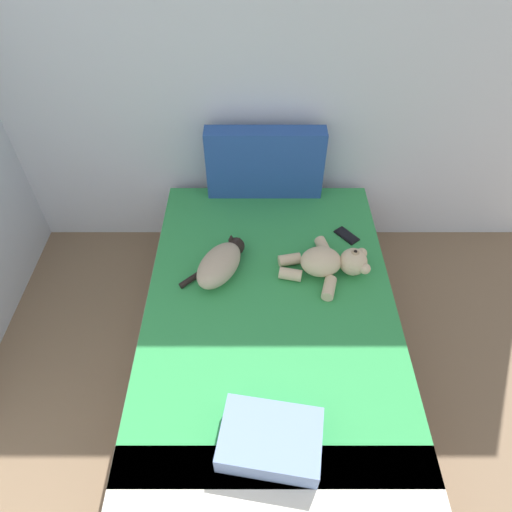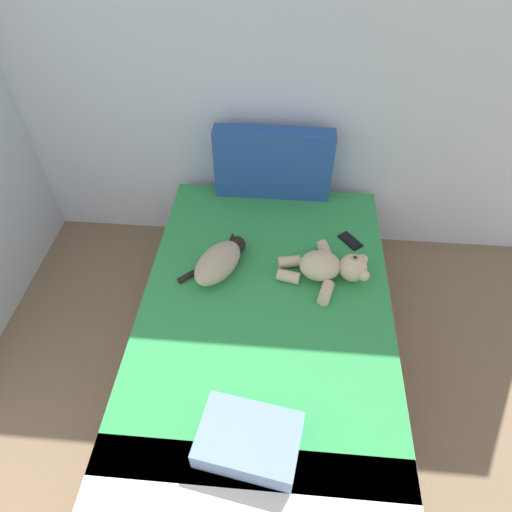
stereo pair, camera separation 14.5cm
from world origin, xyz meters
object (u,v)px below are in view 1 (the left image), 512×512
(patterned_cushion, at_px, (264,163))
(cat, at_px, (220,263))
(teddy_bear, at_px, (329,262))
(throw_pillow, at_px, (270,439))
(bed, at_px, (269,335))
(cell_phone, at_px, (346,235))

(patterned_cushion, relative_size, cat, 1.76)
(patterned_cushion, relative_size, teddy_bear, 1.49)
(throw_pillow, bearing_deg, patterned_cushion, 90.08)
(patterned_cushion, bearing_deg, bed, -88.76)
(cat, xyz_separation_m, throw_pillow, (0.25, -0.94, -0.02))
(bed, height_order, teddy_bear, teddy_bear)
(cat, xyz_separation_m, teddy_bear, (0.59, 0.01, -0.00))
(bed, distance_m, cell_phone, 0.75)
(teddy_bear, height_order, throw_pillow, teddy_bear)
(cat, distance_m, throw_pillow, 0.97)
(bed, relative_size, throw_pillow, 5.17)
(bed, relative_size, cell_phone, 12.87)
(teddy_bear, relative_size, throw_pillow, 1.22)
(bed, distance_m, teddy_bear, 0.52)
(bed, height_order, throw_pillow, throw_pillow)
(cell_phone, bearing_deg, patterned_cushion, 139.27)
(patterned_cushion, height_order, cat, patterned_cushion)
(patterned_cushion, bearing_deg, teddy_bear, -63.58)
(bed, distance_m, cat, 0.49)
(cat, xyz_separation_m, cell_phone, (0.73, 0.29, -0.07))
(cat, bearing_deg, cell_phone, 21.42)
(patterned_cushion, relative_size, cell_phone, 4.54)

